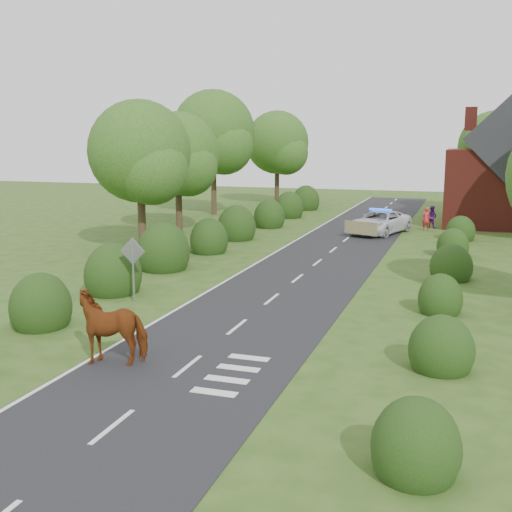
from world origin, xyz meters
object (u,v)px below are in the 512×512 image
(cow, at_px, (113,331))
(road_sign, at_px, (133,260))
(police_van, at_px, (380,222))
(pedestrian_purple, at_px, (432,217))
(pedestrian_red, at_px, (426,219))

(cow, bearing_deg, road_sign, -173.61)
(road_sign, height_order, police_van, road_sign)
(cow, bearing_deg, pedestrian_purple, 149.60)
(pedestrian_red, bearing_deg, cow, 56.91)
(cow, height_order, police_van, cow)
(cow, relative_size, pedestrian_purple, 1.54)
(police_van, xyz_separation_m, pedestrian_red, (2.81, 2.66, 0.04))
(pedestrian_red, distance_m, pedestrian_purple, 1.32)
(road_sign, height_order, pedestrian_purple, road_sign)
(cow, xyz_separation_m, police_van, (3.86, 27.45, -0.10))
(road_sign, relative_size, cow, 1.04)
(police_van, relative_size, pedestrian_red, 3.74)
(road_sign, bearing_deg, police_van, 72.71)
(pedestrian_red, xyz_separation_m, pedestrian_purple, (0.31, 1.29, -0.01))
(pedestrian_purple, bearing_deg, pedestrian_red, 101.47)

